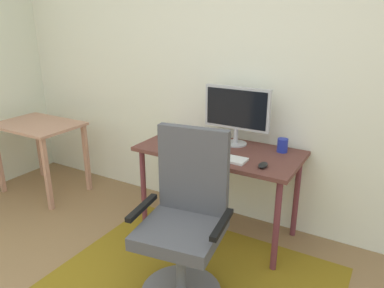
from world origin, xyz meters
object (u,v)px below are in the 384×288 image
at_px(desk, 219,159).
at_px(office_chair, 185,231).
at_px(computer_mouse, 263,165).
at_px(keyboard, 218,156).
at_px(monitor, 237,110).
at_px(cell_phone, 167,137).
at_px(coffee_cup, 282,145).
at_px(side_table, 39,135).

relative_size(desk, office_chair, 1.16).
bearing_deg(computer_mouse, keyboard, 178.32).
distance_m(monitor, office_chair, 1.07).
xyz_separation_m(computer_mouse, office_chair, (-0.28, -0.57, -0.29)).
bearing_deg(office_chair, cell_phone, 121.30).
relative_size(coffee_cup, side_table, 0.13).
distance_m(computer_mouse, side_table, 2.27).
relative_size(computer_mouse, cell_phone, 0.74).
bearing_deg(keyboard, desk, 113.07).
xyz_separation_m(desk, keyboard, (0.07, -0.17, 0.09)).
relative_size(office_chair, side_table, 1.35).
bearing_deg(coffee_cup, computer_mouse, -93.04).
height_order(desk, keyboard, keyboard).
bearing_deg(coffee_cup, office_chair, -107.54).
distance_m(desk, cell_phone, 0.52).
bearing_deg(computer_mouse, desk, 156.96).
xyz_separation_m(keyboard, coffee_cup, (0.37, 0.36, 0.04)).
height_order(keyboard, coffee_cup, coffee_cup).
bearing_deg(office_chair, keyboard, 88.24).
bearing_deg(side_table, cell_phone, 10.70).
distance_m(monitor, coffee_cup, 0.44).
relative_size(keyboard, cell_phone, 3.07).
height_order(desk, office_chair, office_chair).
distance_m(monitor, side_table, 1.99).
height_order(office_chair, side_table, office_chair).
height_order(desk, monitor, monitor).
bearing_deg(office_chair, side_table, 156.66).
bearing_deg(desk, keyboard, -66.93).
relative_size(keyboard, computer_mouse, 4.13).
bearing_deg(desk, cell_phone, 176.68).
distance_m(computer_mouse, coffee_cup, 0.37).
relative_size(computer_mouse, office_chair, 0.10).
bearing_deg(side_table, coffee_cup, 10.21).
bearing_deg(keyboard, monitor, 91.91).
distance_m(coffee_cup, cell_phone, 0.96).
height_order(computer_mouse, coffee_cup, coffee_cup).
relative_size(desk, monitor, 2.33).
xyz_separation_m(keyboard, office_chair, (0.07, -0.58, -0.28)).
xyz_separation_m(keyboard, computer_mouse, (0.35, -0.01, 0.01)).
xyz_separation_m(desk, side_table, (-1.85, -0.22, -0.04)).
xyz_separation_m(desk, coffee_cup, (0.44, 0.19, 0.13)).
distance_m(cell_phone, office_chair, 1.05).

